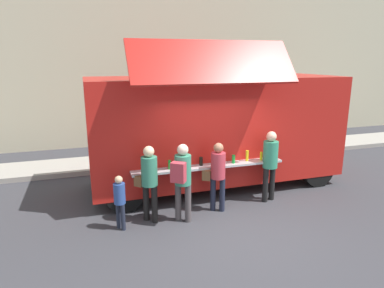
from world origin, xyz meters
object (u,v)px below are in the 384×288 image
Objects in this scene: trash_bin at (294,139)px; customer_front_ordering at (217,171)px; food_truck_main at (216,127)px; customer_mid_with_backpack at (182,175)px; customer_rear_waiting at (149,177)px; customer_extra_browsing at (270,160)px; child_near_queue at (120,198)px.

customer_front_ordering reaches higher than trash_bin.
food_truck_main is 3.89× the size of customer_mid_with_backpack.
customer_rear_waiting reaches higher than customer_front_ordering.
customer_extra_browsing reaches higher than customer_rear_waiting.
food_truck_main is 3.81× the size of customer_extra_browsing.
customer_mid_with_backpack is at bearing 137.66° from customer_front_ordering.
customer_extra_browsing is at bearing -27.47° from child_near_queue.
customer_front_ordering is at bearing 79.15° from customer_extra_browsing.
trash_bin is at bearing -57.46° from customer_extra_browsing.
customer_rear_waiting is at bearing 77.01° from customer_extra_browsing.
food_truck_main is at bearing -6.02° from customer_rear_waiting.
customer_rear_waiting is at bearing -143.12° from food_truck_main.
customer_rear_waiting is 1.45× the size of child_near_queue.
trash_bin is 7.99m from child_near_queue.
customer_rear_waiting is 0.72m from child_near_queue.
food_truck_main reaches higher than customer_extra_browsing.
customer_front_ordering is 1.40× the size of child_near_queue.
customer_extra_browsing is (-3.26, -3.75, 0.58)m from trash_bin.
customer_mid_with_backpack is (-5.57, -4.18, 0.58)m from trash_bin.
customer_front_ordering is 2.21m from child_near_queue.
child_near_queue is at bearing 122.94° from customer_mid_with_backpack.
food_truck_main is at bearing -150.34° from trash_bin.
child_near_queue is (-1.28, 0.08, -0.36)m from customer_mid_with_backpack.
customer_extra_browsing reaches higher than trash_bin.
child_near_queue is at bearing 125.48° from customer_front_ordering.
customer_front_ordering is 0.96× the size of customer_rear_waiting.
trash_bin is 6.10m from customer_front_ordering.
customer_extra_browsing reaches higher than customer_front_ordering.
customer_rear_waiting is 0.96× the size of customer_extra_browsing.
customer_rear_waiting reaches higher than trash_bin.
food_truck_main reaches higher than customer_mid_with_backpack.
trash_bin is 0.55× the size of customer_rear_waiting.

